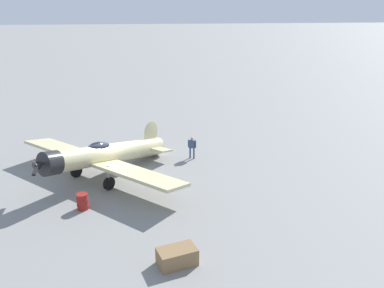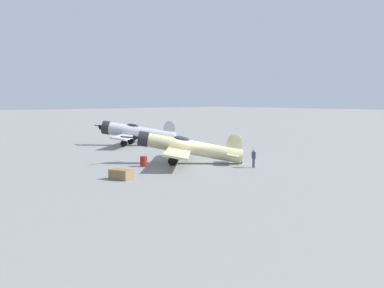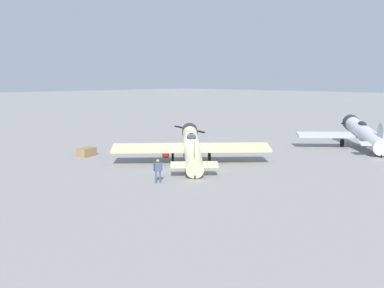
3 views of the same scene
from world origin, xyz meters
name	(u,v)px [view 1 (image 1 of 3)]	position (x,y,z in m)	size (l,w,h in m)	color
ground_plane	(112,174)	(0.00, 0.00, 0.00)	(400.00, 400.00, 0.00)	gray
airplane_foreground	(104,155)	(0.39, -0.38, 1.51)	(10.49, 10.81, 3.01)	beige
ground_crew_mechanic	(192,146)	(-2.14, 5.56, 0.98)	(0.40, 0.57, 1.62)	#384766
equipment_crate	(177,257)	(9.98, 3.35, 0.38)	(1.39, 1.85, 0.76)	olive
fuel_drum	(83,201)	(4.50, -1.31, 0.45)	(0.66, 0.66, 0.90)	maroon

